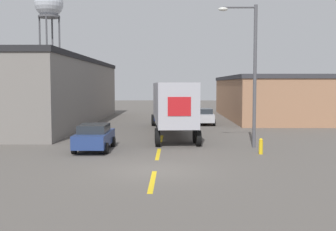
{
  "coord_description": "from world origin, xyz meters",
  "views": [
    {
      "loc": [
        0.78,
        -17.91,
        3.71
      ],
      "look_at": [
        0.48,
        8.01,
        1.8
      ],
      "focal_mm": 45.0,
      "sensor_mm": 36.0,
      "label": 1
    }
  ],
  "objects": [
    {
      "name": "warehouse_left",
      "position": [
        -13.58,
        21.99,
        3.06
      ],
      "size": [
        13.96,
        28.6,
        6.11
      ],
      "color": "slate",
      "rests_on": "ground_plane"
    },
    {
      "name": "water_tower",
      "position": [
        -19.09,
        50.3,
        16.18
      ],
      "size": [
        4.54,
        4.54,
        18.95
      ],
      "color": "#47474C",
      "rests_on": "ground_plane"
    },
    {
      "name": "warehouse_right",
      "position": [
        11.76,
        28.65,
        2.31
      ],
      "size": [
        10.32,
        21.66,
        4.62
      ],
      "color": "#9E7051",
      "rests_on": "ground_plane"
    },
    {
      "name": "road_centerline",
      "position": [
        0.0,
        4.35,
        0.0
      ],
      "size": [
        0.2,
        16.45,
        0.01
      ],
      "color": "gold",
      "rests_on": "ground_plane"
    },
    {
      "name": "parked_car_left_near",
      "position": [
        -3.64,
        5.62,
        0.77
      ],
      "size": [
        1.94,
        4.29,
        1.48
      ],
      "color": "navy",
      "rests_on": "ground_plane"
    },
    {
      "name": "street_lamp",
      "position": [
        5.33,
        6.79,
        4.77
      ],
      "size": [
        2.27,
        0.32,
        8.3
      ],
      "color": "#4C4C51",
      "rests_on": "ground_plane"
    },
    {
      "name": "parked_car_right_far",
      "position": [
        3.64,
        21.18,
        0.77
      ],
      "size": [
        1.94,
        4.29,
        1.48
      ],
      "color": "#B2B2B7",
      "rests_on": "ground_plane"
    },
    {
      "name": "semi_truck",
      "position": [
        0.64,
        13.83,
        2.31
      ],
      "size": [
        3.72,
        15.53,
        3.83
      ],
      "rotation": [
        0.0,
        0.0,
        0.07
      ],
      "color": "navy",
      "rests_on": "ground_plane"
    },
    {
      "name": "ground_plane",
      "position": [
        0.0,
        0.0,
        0.0
      ],
      "size": [
        160.0,
        160.0,
        0.0
      ],
      "primitive_type": "plane",
      "color": "#56514C"
    },
    {
      "name": "fire_hydrant",
      "position": [
        5.48,
        4.38,
        0.42
      ],
      "size": [
        0.22,
        0.22,
        0.85
      ],
      "color": "gold",
      "rests_on": "ground_plane"
    }
  ]
}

